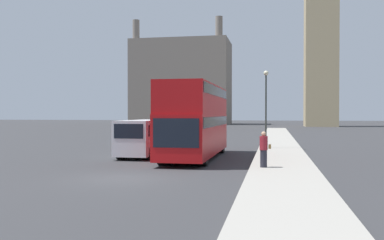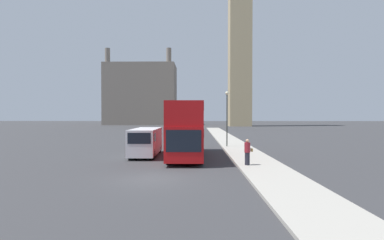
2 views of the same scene
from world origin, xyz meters
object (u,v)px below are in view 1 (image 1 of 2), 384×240
street_lamp (266,97)px  white_van (144,137)px  red_double_decker_bus (196,118)px  pedestrian (264,149)px

street_lamp → white_van: bearing=-139.2°
red_double_decker_bus → pedestrian: 6.51m
pedestrian → white_van: bearing=145.2°
red_double_decker_bus → pedestrian: size_ratio=6.21×
red_double_decker_bus → pedestrian: red_double_decker_bus is taller
pedestrian → street_lamp: 12.09m
red_double_decker_bus → pedestrian: (4.18, -4.77, -1.45)m
red_double_decker_bus → white_van: size_ratio=1.76×
red_double_decker_bus → street_lamp: street_lamp is taller
white_van → pedestrian: (7.59, -5.28, -0.24)m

